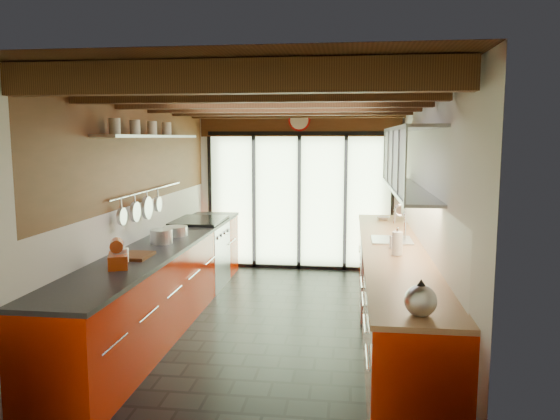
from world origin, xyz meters
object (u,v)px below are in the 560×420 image
(kettle, at_px, (421,299))
(bowl, at_px, (383,218))
(stand_mixer, at_px, (118,256))
(paper_towel, at_px, (397,244))
(soap_bottle, at_px, (394,239))

(kettle, distance_m, bowl, 4.24)
(stand_mixer, relative_size, kettle, 1.16)
(paper_towel, xyz_separation_m, bowl, (0.00, 2.39, -0.09))
(bowl, bearing_deg, stand_mixer, -128.25)
(stand_mixer, height_order, paper_towel, paper_towel)
(kettle, relative_size, soap_bottle, 1.47)
(paper_towel, bearing_deg, stand_mixer, -161.81)
(bowl, bearing_deg, soap_bottle, -90.00)
(stand_mixer, bearing_deg, bowl, 51.75)
(paper_towel, distance_m, soap_bottle, 0.36)
(stand_mixer, xyz_separation_m, kettle, (2.54, -1.02, 0.01))
(stand_mixer, xyz_separation_m, soap_bottle, (2.54, 1.19, -0.01))
(stand_mixer, xyz_separation_m, paper_towel, (2.54, 0.83, 0.01))
(kettle, relative_size, paper_towel, 1.02)
(soap_bottle, relative_size, bowl, 1.01)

